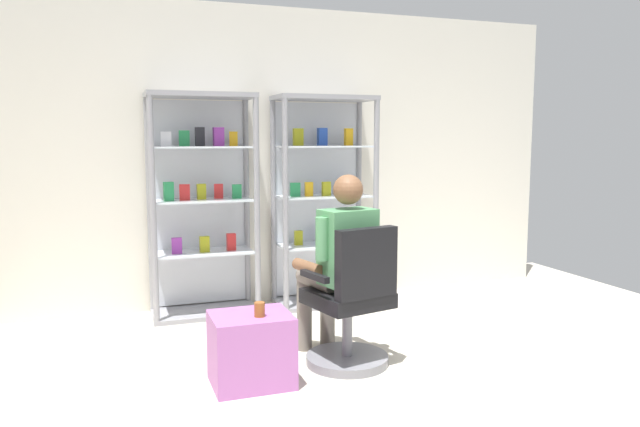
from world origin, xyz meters
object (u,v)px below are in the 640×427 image
(display_cabinet_right, at_px, (322,199))
(storage_crate, at_px, (251,349))
(display_cabinet_left, at_px, (202,203))
(tea_glass, at_px, (260,309))
(seated_shopkeeper, at_px, (339,258))
(office_chair, at_px, (352,309))

(display_cabinet_right, distance_m, storage_crate, 2.12)
(display_cabinet_left, bearing_deg, tea_glass, -87.30)
(seated_shopkeeper, bearing_deg, office_chair, -77.04)
(office_chair, relative_size, storage_crate, 1.96)
(display_cabinet_left, bearing_deg, display_cabinet_right, 0.04)
(display_cabinet_right, bearing_deg, storage_crate, -122.27)
(office_chair, height_order, seated_shopkeeper, seated_shopkeeper)
(tea_glass, bearing_deg, office_chair, 11.05)
(display_cabinet_right, relative_size, tea_glass, 21.37)
(display_cabinet_left, xyz_separation_m, tea_glass, (0.08, -1.74, -0.48))
(seated_shopkeeper, xyz_separation_m, tea_glass, (-0.63, -0.29, -0.22))
(display_cabinet_right, xyz_separation_m, seated_shopkeeper, (-0.39, -1.45, -0.25))
(display_cabinet_left, relative_size, storage_crate, 3.89)
(tea_glass, bearing_deg, seated_shopkeeper, 24.76)
(display_cabinet_left, relative_size, tea_glass, 21.37)
(display_cabinet_left, bearing_deg, office_chair, -65.20)
(storage_crate, bearing_deg, seated_shopkeeper, 18.81)
(display_cabinet_right, distance_m, seated_shopkeeper, 1.53)
(seated_shopkeeper, height_order, tea_glass, seated_shopkeeper)
(display_cabinet_right, height_order, office_chair, display_cabinet_right)
(office_chair, xyz_separation_m, tea_glass, (-0.66, -0.13, 0.10))
(seated_shopkeeper, bearing_deg, storage_crate, -161.19)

